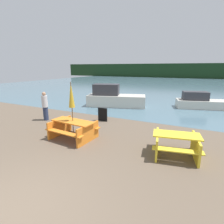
{
  "coord_description": "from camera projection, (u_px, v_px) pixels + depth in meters",
  "views": [
    {
      "loc": [
        3.18,
        -1.71,
        2.95
      ],
      "look_at": [
        -0.41,
        5.64,
        0.85
      ],
      "focal_mm": 28.0,
      "sensor_mm": 36.0,
      "label": 1
    }
  ],
  "objects": [
    {
      "name": "ground_plane",
      "position": [
        9.0,
        216.0,
        3.58
      ],
      "size": [
        60.0,
        60.0,
        0.0
      ],
      "primitive_type": "plane",
      "color": "brown"
    },
    {
      "name": "water",
      "position": [
        178.0,
        84.0,
        31.83
      ],
      "size": [
        60.0,
        50.0,
        0.0
      ],
      "color": "slate",
      "rests_on": "ground_plane"
    },
    {
      "name": "far_treeline",
      "position": [
        187.0,
        71.0,
        48.75
      ],
      "size": [
        80.0,
        1.6,
        4.0
      ],
      "color": "#193319",
      "rests_on": "water"
    },
    {
      "name": "picnic_table_orange",
      "position": [
        73.0,
        128.0,
        7.37
      ],
      "size": [
        1.94,
        1.51,
        0.78
      ],
      "rotation": [
        0.0,
        0.0,
        -0.07
      ],
      "color": "orange",
      "rests_on": "ground_plane"
    },
    {
      "name": "picnic_table_yellow",
      "position": [
        176.0,
        143.0,
        5.94
      ],
      "size": [
        1.77,
        1.65,
        0.77
      ],
      "rotation": [
        0.0,
        0.0,
        0.19
      ],
      "color": "yellow",
      "rests_on": "ground_plane"
    },
    {
      "name": "umbrella_gold",
      "position": [
        71.0,
        96.0,
        7.03
      ],
      "size": [
        0.25,
        0.25,
        2.39
      ],
      "color": "brown",
      "rests_on": "ground_plane"
    },
    {
      "name": "boat",
      "position": [
        114.0,
        98.0,
        13.57
      ],
      "size": [
        4.66,
        2.74,
        1.7
      ],
      "rotation": [
        0.0,
        0.0,
        0.29
      ],
      "color": "beige",
      "rests_on": "water"
    },
    {
      "name": "boat_second",
      "position": [
        202.0,
        102.0,
        12.87
      ],
      "size": [
        4.13,
        2.28,
        1.22
      ],
      "rotation": [
        0.0,
        0.0,
        0.26
      ],
      "color": "beige",
      "rests_on": "water"
    },
    {
      "name": "person",
      "position": [
        45.0,
        106.0,
        9.87
      ],
      "size": [
        0.33,
        0.33,
        1.63
      ],
      "color": "#283351",
      "rests_on": "ground_plane"
    },
    {
      "name": "signboard",
      "position": [
        103.0,
        115.0,
        9.81
      ],
      "size": [
        0.55,
        0.08,
        0.75
      ],
      "color": "black",
      "rests_on": "ground_plane"
    }
  ]
}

